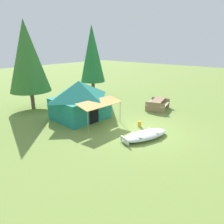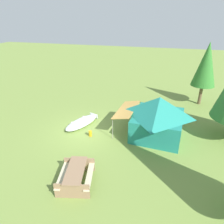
% 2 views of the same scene
% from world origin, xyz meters
% --- Properties ---
extents(ground_plane, '(80.00, 80.00, 0.00)m').
position_xyz_m(ground_plane, '(0.00, 0.00, 0.00)').
color(ground_plane, olive).
extents(beached_rowboat, '(3.05, 1.99, 0.37)m').
position_xyz_m(beached_rowboat, '(-0.76, -0.69, 0.19)').
color(beached_rowboat, silver).
rests_on(beached_rowboat, ground_plane).
extents(canvas_cabin_tent, '(3.70, 4.36, 2.59)m').
position_xyz_m(canvas_cabin_tent, '(-0.84, 4.45, 1.35)').
color(canvas_cabin_tent, '#1F7F72').
rests_on(canvas_cabin_tent, ground_plane).
extents(picnic_table, '(2.20, 1.89, 0.78)m').
position_xyz_m(picnic_table, '(4.43, 1.31, 0.49)').
color(picnic_table, '#927152').
rests_on(picnic_table, ground_plane).
extents(cooler_box, '(0.62, 0.62, 0.32)m').
position_xyz_m(cooler_box, '(-1.03, 3.44, 0.16)').
color(cooler_box, '#2B9160').
rests_on(cooler_box, ground_plane).
extents(fuel_can, '(0.29, 0.29, 0.36)m').
position_xyz_m(fuel_can, '(0.46, 0.43, 0.18)').
color(fuel_can, gold).
rests_on(fuel_can, ground_plane).
extents(pine_tree_far_center, '(1.90, 1.90, 5.16)m').
position_xyz_m(pine_tree_far_center, '(-7.06, 7.53, 3.39)').
color(pine_tree_far_center, brown).
rests_on(pine_tree_far_center, ground_plane).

